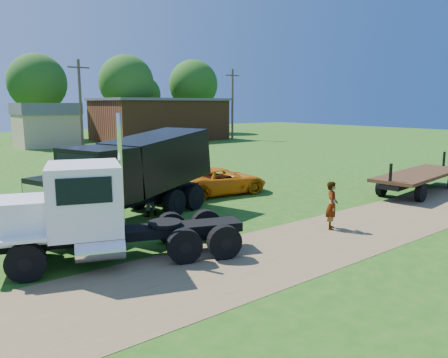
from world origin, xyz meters
TOP-DOWN VIEW (x-y plane):
  - ground at (0.00, 0.00)m, footprint 140.00×140.00m
  - dirt_track at (0.00, 0.00)m, footprint 120.00×4.20m
  - white_semi_tractor at (-5.93, 2.84)m, footprint 7.29×4.52m
  - black_dump_truck at (-2.64, 6.53)m, footprint 8.25×4.70m
  - orange_pickup at (3.20, 8.25)m, footprint 5.16×2.88m
  - flatbed_trailer at (11.61, 2.07)m, footprint 7.53×3.06m
  - spectator_a at (2.44, 0.60)m, footprint 0.78×0.75m
  - spectator_b at (-2.01, 6.51)m, footprint 0.78×0.62m
  - brick_building at (18.00, 40.00)m, footprint 15.40×10.40m
  - tan_shed at (4.00, 40.00)m, footprint 6.20×5.40m
  - utility_poles at (6.00, 35.00)m, footprint 42.20×0.28m
  - tree_row at (7.59, 49.38)m, footprint 57.01×11.09m

SIDE VIEW (x-z plane):
  - ground at x=0.00m, z-range 0.00..0.00m
  - dirt_track at x=0.00m, z-range 0.00..0.01m
  - orange_pickup at x=3.20m, z-range 0.00..1.36m
  - spectator_b at x=-2.01m, z-range 0.00..1.54m
  - flatbed_trailer at x=11.61m, z-range -0.13..1.74m
  - spectator_a at x=2.44m, z-range 0.00..1.80m
  - white_semi_tractor at x=-5.93m, z-range -0.69..3.65m
  - black_dump_truck at x=-2.64m, z-range 0.18..3.69m
  - tan_shed at x=4.00m, z-range 0.07..4.77m
  - brick_building at x=18.00m, z-range 0.01..5.31m
  - utility_poles at x=6.00m, z-range 0.21..9.21m
  - tree_row at x=7.59m, z-range 1.04..12.55m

